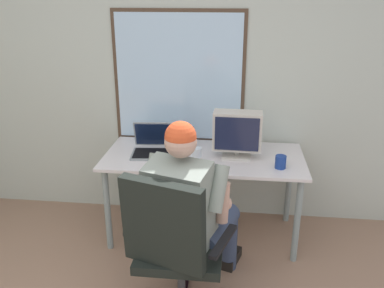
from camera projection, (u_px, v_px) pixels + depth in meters
wall_rear at (179, 74)px, 3.51m from camera, size 4.63×0.08×2.59m
desk at (204, 165)px, 3.32m from camera, size 1.59×0.72×0.72m
office_chair at (173, 241)px, 2.45m from camera, size 0.69×0.63×1.01m
person_seated at (190, 206)px, 2.66m from camera, size 0.66×0.90×1.27m
crt_monitor at (237, 132)px, 3.19m from camera, size 0.38×0.19×0.37m
laptop at (155, 145)px, 3.35m from camera, size 0.38×0.36×0.24m
wine_glass at (196, 153)px, 3.09m from camera, size 0.08×0.08×0.14m
desk_speaker at (188, 138)px, 3.42m from camera, size 0.10×0.09×0.18m
coffee_mug at (281, 162)px, 3.05m from camera, size 0.08×0.08×0.10m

